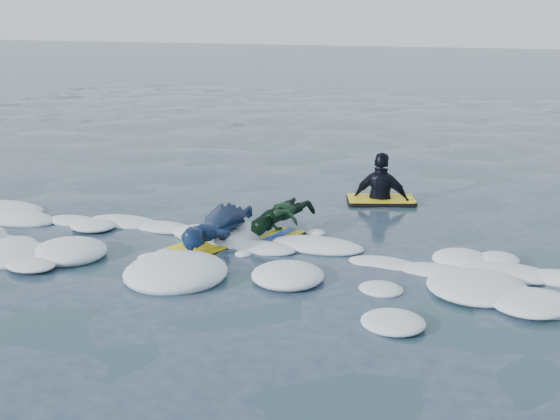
{
  "coord_description": "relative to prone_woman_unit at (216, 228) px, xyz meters",
  "views": [
    {
      "loc": [
        3.9,
        -7.07,
        3.16
      ],
      "look_at": [
        0.61,
        1.6,
        0.54
      ],
      "focal_mm": 45.0,
      "sensor_mm": 36.0,
      "label": 1
    }
  ],
  "objects": [
    {
      "name": "prone_woman_unit",
      "position": [
        0.0,
        0.0,
        0.0
      ],
      "size": [
        1.0,
        1.83,
        0.47
      ],
      "rotation": [
        0.0,
        0.0,
        1.25
      ],
      "color": "black",
      "rests_on": "ground"
    },
    {
      "name": "prone_child_unit",
      "position": [
        0.74,
        0.67,
        0.01
      ],
      "size": [
        0.9,
        1.36,
        0.49
      ],
      "rotation": [
        0.0,
        0.0,
        1.33
      ],
      "color": "black",
      "rests_on": "ground"
    },
    {
      "name": "foam_band",
      "position": [
        0.27,
        -0.36,
        -0.24
      ],
      "size": [
        12.0,
        3.1,
        0.3
      ],
      "primitive_type": null,
      "color": "white",
      "rests_on": "ground"
    },
    {
      "name": "waiting_rider_unit",
      "position": [
        1.68,
        3.02,
        -0.23
      ],
      "size": [
        1.3,
        0.99,
        1.72
      ],
      "rotation": [
        0.0,
        0.0,
        0.35
      ],
      "color": "black",
      "rests_on": "ground"
    },
    {
      "name": "ground",
      "position": [
        0.27,
        -1.4,
        -0.24
      ],
      "size": [
        120.0,
        120.0,
        0.0
      ],
      "primitive_type": "plane",
      "color": "#1B3541",
      "rests_on": "ground"
    }
  ]
}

